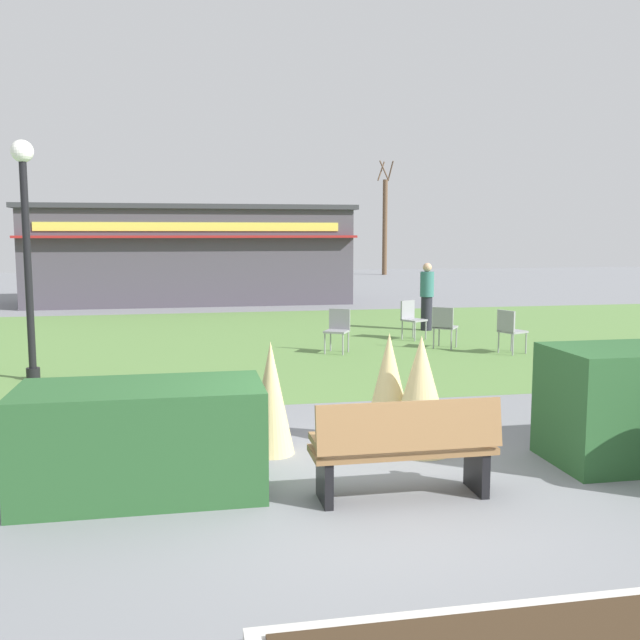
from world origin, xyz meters
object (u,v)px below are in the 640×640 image
park_bench (405,448)px  cafe_chair_north (510,328)px  cafe_chair_west (338,327)px  tree_left_bg (385,225)px  cafe_chair_east (444,324)px  lamppost_mid (26,230)px  parked_car_center_slot (215,270)px  parked_car_west_slot (110,272)px  cafe_chair_center (411,316)px  person_strolling (427,296)px  food_kiosk (191,254)px

park_bench → cafe_chair_north: 8.44m
cafe_chair_west → tree_left_bg: (8.45, 26.16, 2.38)m
cafe_chair_east → cafe_chair_north: same height
lamppost_mid → parked_car_center_slot: size_ratio=0.90×
park_bench → cafe_chair_west: size_ratio=1.91×
lamppost_mid → parked_car_west_slot: lamppost_mid is taller
cafe_chair_north → lamppost_mid: bearing=-174.3°
cafe_chair_west → parked_car_west_slot: parked_car_west_slot is taller
cafe_chair_center → parked_car_center_slot: bearing=100.9°
park_bench → parked_car_center_slot: 28.31m
cafe_chair_north → person_strolling: bearing=97.5°
parked_car_west_slot → tree_left_bg: tree_left_bg is taller
cafe_chair_east → person_strolling: 2.88m
cafe_chair_west → lamppost_mid: bearing=-163.1°
park_bench → lamppost_mid: bearing=125.4°
cafe_chair_west → food_kiosk: bearing=103.8°
cafe_chair_east → tree_left_bg: tree_left_bg is taller
lamppost_mid → cafe_chair_center: (7.59, 3.17, -1.95)m
cafe_chair_north → parked_car_center_slot: bearing=103.2°
tree_left_bg → parked_car_center_slot: bearing=-150.0°
park_bench → cafe_chair_east: 8.69m
food_kiosk → cafe_chair_center: 11.15m
cafe_chair_east → parked_car_center_slot: parked_car_center_slot is taller
lamppost_mid → cafe_chair_east: lamppost_mid is taller
lamppost_mid → cafe_chair_west: 6.12m
lamppost_mid → cafe_chair_center: bearing=22.6°
cafe_chair_east → parked_car_west_slot: bearing=113.4°
park_bench → tree_left_bg: bearing=74.4°
tree_left_bg → person_strolling: bearing=-103.4°
lamppost_mid → person_strolling: lamppost_mid is taller
park_bench → cafe_chair_center: (3.14, 9.44, 0.05)m
cafe_chair_north → person_strolling: person_strolling is taller
lamppost_mid → parked_car_center_slot: lamppost_mid is taller
park_bench → parked_car_west_slot: bearing=100.8°
food_kiosk → parked_car_west_slot: food_kiosk is taller
cafe_chair_center → parked_car_west_slot: 20.70m
cafe_chair_north → parked_car_center_slot: size_ratio=0.20×
park_bench → lamppost_mid: (-4.45, 6.27, 1.99)m
cafe_chair_center → cafe_chair_north: same height
food_kiosk → cafe_chair_center: size_ratio=12.48×
cafe_chair_center → parked_car_west_slot: (-8.51, 18.87, 0.12)m
cafe_chair_north → food_kiosk: bearing=116.7°
cafe_chair_north → tree_left_bg: size_ratio=0.14×
food_kiosk → cafe_chair_west: (2.81, -11.46, -1.17)m
cafe_chair_east → cafe_chair_north: size_ratio=1.00×
park_bench → cafe_chair_east: (3.39, 8.00, 0.05)m
parked_car_center_slot → person_strolling: bearing=-75.6°
tree_left_bg → cafe_chair_center: bearing=-104.6°
lamppost_mid → food_kiosk: (2.74, 13.14, -0.78)m
person_strolling → parked_car_west_slot: 19.85m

